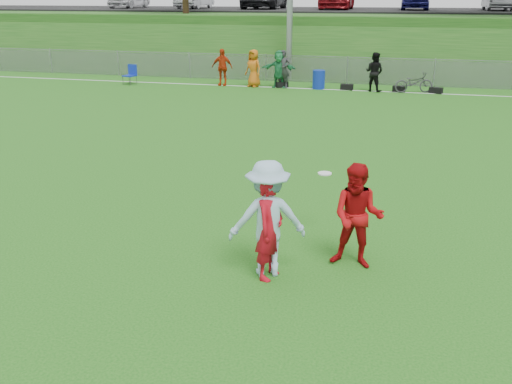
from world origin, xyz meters
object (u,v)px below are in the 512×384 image
(frisbee, at_px, (325,173))
(recycling_bin, at_px, (319,80))
(player_red_center, at_px, (358,217))
(player_blue, at_px, (268,219))
(player_red_left, at_px, (269,228))
(bicycle, at_px, (414,83))

(frisbee, bearing_deg, recycling_bin, 98.52)
(player_red_center, bearing_deg, player_blue, -150.65)
(player_red_left, relative_size, player_blue, 0.88)
(player_red_left, xyz_separation_m, player_red_center, (1.25, 0.69, 0.04))
(player_blue, height_order, recycling_bin, player_blue)
(frisbee, bearing_deg, bicycle, 84.04)
(player_red_center, distance_m, frisbee, 1.40)
(player_blue, bearing_deg, frisbee, -129.96)
(frisbee, bearing_deg, player_blue, -108.93)
(frisbee, height_order, bicycle, frisbee)
(frisbee, bearing_deg, player_red_left, -106.64)
(player_red_left, bearing_deg, player_blue, 37.86)
(player_red_left, height_order, player_red_center, player_red_center)
(bicycle, bearing_deg, player_blue, 153.26)
(player_blue, bearing_deg, bicycle, -118.31)
(player_red_left, relative_size, frisbee, 6.57)
(recycling_bin, bearing_deg, player_red_left, -84.09)
(player_red_center, height_order, bicycle, player_red_center)
(player_red_left, distance_m, player_blue, 0.15)
(recycling_bin, bearing_deg, player_blue, -84.21)
(player_red_left, xyz_separation_m, player_blue, (-0.05, 0.10, 0.11))
(player_red_left, bearing_deg, frisbee, -5.94)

